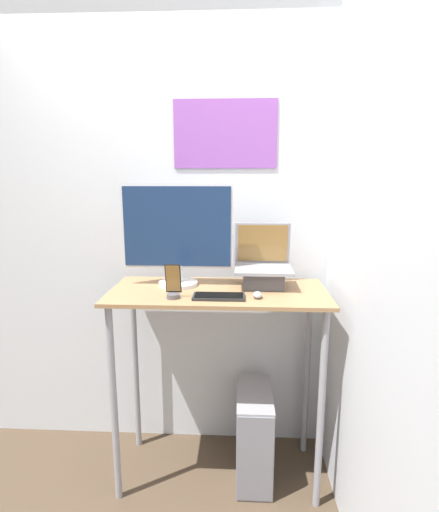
% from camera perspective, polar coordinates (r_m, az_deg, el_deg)
% --- Properties ---
extents(ground_plane, '(12.00, 12.00, 0.00)m').
position_cam_1_polar(ground_plane, '(2.39, -0.55, -32.32)').
color(ground_plane, '#473828').
extents(wall_back, '(6.00, 0.06, 2.60)m').
position_cam_1_polar(wall_back, '(2.35, 0.28, 2.87)').
color(wall_back, silver).
rests_on(wall_back, ground_plane).
extents(wall_side_right, '(0.05, 6.00, 2.60)m').
position_cam_1_polar(wall_side_right, '(1.83, 19.83, -0.33)').
color(wall_side_right, silver).
rests_on(wall_side_right, ground_plane).
extents(desk, '(1.12, 0.51, 1.07)m').
position_cam_1_polar(desk, '(2.12, -0.17, -9.47)').
color(desk, '#936D47').
rests_on(desk, ground_plane).
extents(laptop, '(0.30, 0.25, 0.33)m').
position_cam_1_polar(laptop, '(2.12, 6.25, -2.10)').
color(laptop, '#4C4C51').
rests_on(laptop, desk).
extents(monitor, '(0.59, 0.21, 0.54)m').
position_cam_1_polar(monitor, '(2.11, -6.05, 2.89)').
color(monitor, silver).
rests_on(monitor, desk).
extents(keyboard, '(0.25, 0.11, 0.02)m').
position_cam_1_polar(keyboard, '(1.93, -0.09, -5.79)').
color(keyboard, black).
rests_on(keyboard, desk).
extents(mouse, '(0.04, 0.07, 0.03)m').
position_cam_1_polar(mouse, '(1.94, 5.45, -5.54)').
color(mouse, '#99999E').
rests_on(mouse, desk).
extents(cell_phone, '(0.08, 0.07, 0.17)m').
position_cam_1_polar(cell_phone, '(1.93, -6.64, -4.33)').
color(cell_phone, '#4C4C51').
rests_on(cell_phone, desk).
extents(computer_tower, '(0.19, 0.41, 0.50)m').
position_cam_1_polar(computer_tower, '(2.42, 4.93, -24.02)').
color(computer_tower, gray).
rests_on(computer_tower, ground_plane).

